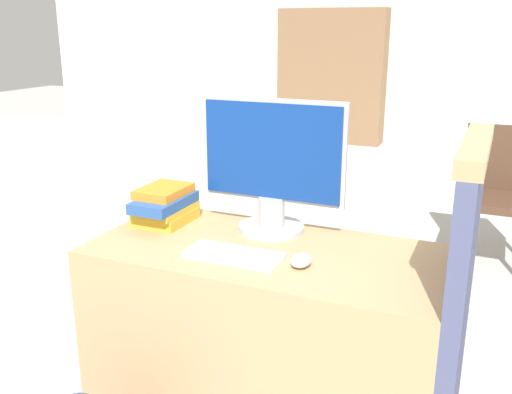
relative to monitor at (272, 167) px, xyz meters
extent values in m
cube|color=silver|center=(0.05, 5.62, 0.42)|extent=(12.00, 0.06, 2.80)
cube|color=tan|center=(0.05, -0.17, -0.61)|extent=(1.18, 0.58, 0.75)
cube|color=#474C70|center=(0.67, -0.17, -0.42)|extent=(0.05, 0.58, 1.11)
cube|color=tan|center=(0.67, -0.17, 0.16)|extent=(0.07, 0.58, 0.05)
cylinder|color=#B7B7BC|center=(0.00, 0.00, -0.22)|extent=(0.24, 0.24, 0.02)
cylinder|color=#B7B7BC|center=(0.00, 0.00, -0.16)|extent=(0.09, 0.09, 0.11)
cube|color=#B7B7BC|center=(0.00, 0.00, 0.06)|extent=(0.53, 0.01, 0.36)
cube|color=navy|center=(0.00, 0.00, 0.06)|extent=(0.50, 0.02, 0.34)
cube|color=white|center=(-0.01, -0.28, -0.23)|extent=(0.31, 0.13, 0.02)
ellipsoid|color=silver|center=(0.21, -0.26, -0.22)|extent=(0.06, 0.09, 0.04)
cube|color=gold|center=(-0.40, -0.07, -0.21)|extent=(0.18, 0.21, 0.04)
cube|color=gold|center=(-0.40, -0.08, -0.18)|extent=(0.16, 0.24, 0.02)
cube|color=#285199|center=(-0.39, -0.09, -0.15)|extent=(0.15, 0.26, 0.04)
cube|color=orange|center=(-0.41, -0.07, -0.12)|extent=(0.15, 0.21, 0.03)
cylinder|color=#4C3323|center=(0.55, 1.66, -0.78)|extent=(0.04, 0.04, 0.40)
cylinder|color=#4C3323|center=(0.55, 2.04, -0.78)|extent=(0.04, 0.04, 0.40)
cube|color=#4C3323|center=(0.74, 1.85, -0.55)|extent=(0.44, 0.44, 0.05)
cube|color=#4C3323|center=(0.74, 2.05, -0.32)|extent=(0.44, 0.04, 0.41)
cube|color=#846042|center=(-1.36, 5.38, -0.15)|extent=(1.36, 0.32, 1.67)
camera|label=1|loc=(0.73, -1.81, 0.48)|focal=40.00mm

